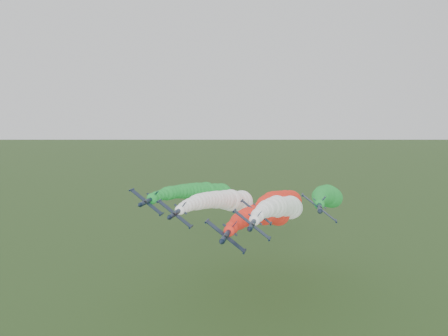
{
  "coord_description": "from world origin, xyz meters",
  "views": [
    {
      "loc": [
        22.24,
        -80.74,
        56.45
      ],
      "look_at": [
        4.08,
        11.81,
        44.93
      ],
      "focal_mm": 35.0,
      "sensor_mm": 36.0,
      "label": 1
    }
  ],
  "objects_px": {
    "jet_lead": "(266,214)",
    "jet_inner_left": "(226,201)",
    "jet_outer_left": "(206,193)",
    "jet_outer_right": "(327,196)",
    "jet_inner_right": "(282,207)",
    "jet_trail": "(282,201)"
  },
  "relations": [
    {
      "from": "jet_lead",
      "to": "jet_outer_left",
      "type": "xyz_separation_m",
      "value": [
        -21.7,
        16.64,
        2.5
      ]
    },
    {
      "from": "jet_outer_left",
      "to": "jet_trail",
      "type": "height_order",
      "value": "jet_outer_left"
    },
    {
      "from": "jet_outer_right",
      "to": "jet_trail",
      "type": "bearing_deg",
      "value": 141.33
    },
    {
      "from": "jet_lead",
      "to": "jet_inner_right",
      "type": "height_order",
      "value": "jet_inner_right"
    },
    {
      "from": "jet_inner_left",
      "to": "jet_inner_right",
      "type": "distance_m",
      "value": 18.28
    },
    {
      "from": "jet_inner_right",
      "to": "jet_outer_left",
      "type": "height_order",
      "value": "jet_outer_left"
    },
    {
      "from": "jet_inner_left",
      "to": "jet_inner_right",
      "type": "relative_size",
      "value": 1.01
    },
    {
      "from": "jet_outer_left",
      "to": "jet_outer_right",
      "type": "relative_size",
      "value": 1.01
    },
    {
      "from": "jet_inner_left",
      "to": "jet_trail",
      "type": "relative_size",
      "value": 1.0
    },
    {
      "from": "jet_inner_left",
      "to": "jet_trail",
      "type": "distance_m",
      "value": 23.89
    },
    {
      "from": "jet_inner_left",
      "to": "jet_outer_left",
      "type": "xyz_separation_m",
      "value": [
        -8.09,
        5.28,
        1.33
      ]
    },
    {
      "from": "jet_inner_left",
      "to": "jet_outer_left",
      "type": "relative_size",
      "value": 1.0
    },
    {
      "from": "jet_outer_left",
      "to": "jet_outer_right",
      "type": "height_order",
      "value": "jet_outer_right"
    },
    {
      "from": "jet_inner_left",
      "to": "jet_inner_right",
      "type": "height_order",
      "value": "jet_inner_left"
    },
    {
      "from": "jet_inner_left",
      "to": "jet_trail",
      "type": "xyz_separation_m",
      "value": [
        16.66,
        16.93,
        -2.59
      ]
    },
    {
      "from": "jet_lead",
      "to": "jet_outer_left",
      "type": "height_order",
      "value": "jet_outer_left"
    },
    {
      "from": "jet_lead",
      "to": "jet_inner_left",
      "type": "bearing_deg",
      "value": 140.15
    },
    {
      "from": "jet_outer_right",
      "to": "jet_trail",
      "type": "xyz_separation_m",
      "value": [
        -14.73,
        11.79,
        -4.2
      ]
    },
    {
      "from": "jet_inner_left",
      "to": "jet_outer_right",
      "type": "xyz_separation_m",
      "value": [
        31.38,
        5.14,
        1.61
      ]
    },
    {
      "from": "jet_outer_left",
      "to": "jet_outer_right",
      "type": "bearing_deg",
      "value": -0.2
    },
    {
      "from": "jet_lead",
      "to": "jet_inner_right",
      "type": "distance_m",
      "value": 8.22
    },
    {
      "from": "jet_outer_right",
      "to": "jet_trail",
      "type": "height_order",
      "value": "jet_outer_right"
    }
  ]
}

